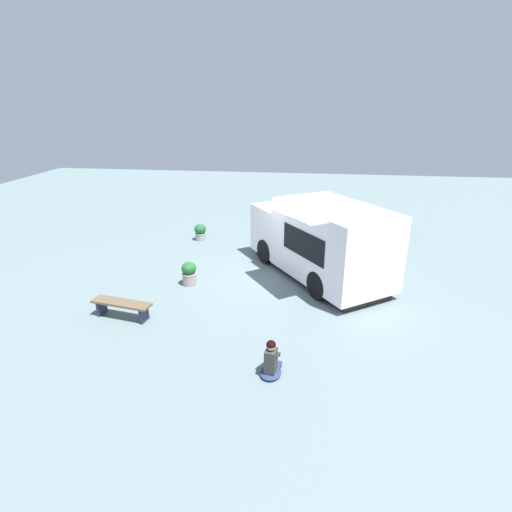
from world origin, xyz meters
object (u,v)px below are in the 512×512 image
Objects in this scene: plaza_bench at (122,306)px; trash_bin at (401,225)px; person_customer at (271,361)px; planter_flowering_near at (189,273)px; food_truck at (320,242)px; planter_flowering_far at (200,232)px.

trash_bin is at bearing 43.59° from plaza_bench.
person_customer is 1.13× the size of planter_flowering_near.
food_truck is 8.36× the size of planter_flowering_far.
plaza_bench is at bearing -117.56° from planter_flowering_near.
person_customer is 4.99m from planter_flowering_near.
person_customer is at bearing -114.12° from trash_bin.
person_customer reaches higher than planter_flowering_far.
person_customer is (-1.01, -5.25, -0.85)m from food_truck.
plaza_bench is at bearing 155.83° from person_customer.
person_customer reaches higher than planter_flowering_near.
trash_bin is (4.45, 9.95, 0.12)m from person_customer.
person_customer is 4.47m from plaza_bench.
food_truck is 7.54× the size of planter_flowering_near.
food_truck reaches higher than person_customer.
food_truck reaches higher than planter_flowering_far.
food_truck is at bearing -32.53° from planter_flowering_far.
planter_flowering_far is at bearing 86.53° from plaza_bench.
food_truck is 3.38× the size of plaza_bench.
planter_flowering_near reaches higher than planter_flowering_far.
planter_flowering_near is at bearing -141.30° from trash_bin.
planter_flowering_near is 0.86× the size of trash_bin.
plaza_bench is 11.78m from trash_bin.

